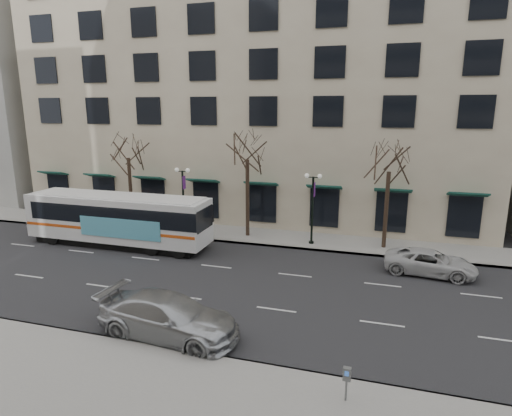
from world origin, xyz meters
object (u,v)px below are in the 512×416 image
at_px(silver_car, 169,316).
at_px(pay_station, 347,377).
at_px(city_bus, 119,218).
at_px(tree_far_right, 390,158).
at_px(tree_far_mid, 247,146).
at_px(lamp_post_left, 183,197).
at_px(white_pickup, 430,262).
at_px(lamp_post_right, 313,205).
at_px(tree_far_left, 128,146).

bearing_deg(silver_car, pay_station, -101.16).
height_order(city_bus, silver_car, city_bus).
xyz_separation_m(tree_far_right, pay_station, (-1.13, -17.12, -5.39)).
relative_size(tree_far_mid, silver_car, 1.35).
bearing_deg(tree_far_mid, tree_far_right, -0.00).
bearing_deg(tree_far_right, pay_station, -93.78).
height_order(tree_far_mid, city_bus, tree_far_mid).
height_order(tree_far_right, lamp_post_left, tree_far_right).
height_order(lamp_post_left, city_bus, lamp_post_left).
distance_m(white_pickup, pay_station, 13.66).
height_order(tree_far_right, lamp_post_right, tree_far_right).
bearing_deg(city_bus, tree_far_left, 112.42).
relative_size(city_bus, silver_car, 2.13).
relative_size(lamp_post_right, white_pickup, 1.00).
xyz_separation_m(city_bus, white_pickup, (20.85, 0.46, -1.28)).
relative_size(tree_far_right, silver_car, 1.27).
distance_m(tree_far_mid, lamp_post_left, 6.40).
distance_m(tree_far_left, tree_far_right, 20.00).
xyz_separation_m(city_bus, pay_station, (17.06, -12.66, -0.97)).
relative_size(tree_far_left, silver_car, 1.31).
distance_m(tree_far_mid, tree_far_right, 10.01).
distance_m(lamp_post_right, white_pickup, 8.66).
bearing_deg(white_pickup, pay_station, 170.35).
bearing_deg(pay_station, tree_far_left, 140.76).
bearing_deg(lamp_post_right, city_bus, -163.69).
height_order(tree_far_left, silver_car, tree_far_left).
xyz_separation_m(tree_far_left, white_pickup, (22.66, -4.00, -5.98)).
xyz_separation_m(tree_far_left, lamp_post_left, (5.01, -0.60, -3.75)).
height_order(lamp_post_right, city_bus, lamp_post_right).
bearing_deg(silver_car, lamp_post_right, -9.92).
bearing_deg(city_bus, white_pickup, 1.69).
distance_m(tree_far_mid, pay_station, 20.15).
height_order(silver_car, pay_station, silver_car).
bearing_deg(lamp_post_left, tree_far_left, 173.17).
bearing_deg(lamp_post_left, pay_station, -50.00).
bearing_deg(tree_far_left, city_bus, -67.99).
xyz_separation_m(lamp_post_left, city_bus, (-3.20, -3.86, -0.94)).
relative_size(tree_far_left, city_bus, 0.62).
distance_m(tree_far_mid, lamp_post_right, 6.41).
height_order(lamp_post_left, silver_car, lamp_post_left).
bearing_deg(pay_station, silver_car, 166.48).
height_order(tree_far_right, white_pickup, tree_far_right).
bearing_deg(tree_far_mid, lamp_post_left, -173.15).
relative_size(lamp_post_right, pay_station, 4.26).
bearing_deg(city_bus, pay_station, -36.15).
distance_m(lamp_post_left, lamp_post_right, 10.00).
distance_m(tree_far_left, pay_station, 26.10).
height_order(lamp_post_left, lamp_post_right, same).
relative_size(silver_car, pay_station, 5.20).
height_order(lamp_post_left, white_pickup, lamp_post_left).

